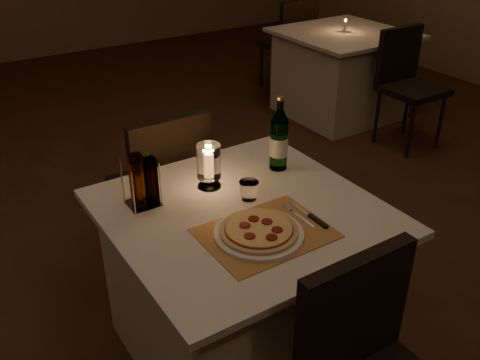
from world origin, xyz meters
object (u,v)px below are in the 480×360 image
plate (259,234)px  pizza (259,230)px  neighbor_table_right (341,74)px  main_table (243,284)px  tumbler (249,190)px  chair_far (165,178)px  water_bottle (279,140)px  hurricane_candle (209,163)px

plate → pizza: pizza is taller
pizza → neighbor_table_right: 3.15m
main_table → tumbler: tumbler is taller
plate → neighbor_table_right: bearing=41.9°
main_table → plate: (-0.05, -0.18, 0.38)m
main_table → tumbler: 0.41m
tumbler → pizza: bearing=-115.9°
chair_far → tumbler: (0.06, -0.66, 0.23)m
chair_far → water_bottle: size_ratio=2.74×
chair_far → neighbor_table_right: chair_far is taller
pizza → water_bottle: water_bottle is taller
main_table → water_bottle: water_bottle is taller
main_table → hurricane_candle: hurricane_candle is taller
tumbler → water_bottle: bearing=30.8°
water_bottle → hurricane_candle: 0.34m
water_bottle → neighbor_table_right: bearing=41.0°
main_table → water_bottle: (0.32, 0.21, 0.50)m
main_table → plate: 0.42m
water_bottle → neighbor_table_right: (1.96, 1.70, -0.50)m
main_table → neighbor_table_right: 2.97m
water_bottle → chair_far: bearing=122.0°
plate → pizza: bearing=-75.5°
pizza → chair_far: bearing=86.8°
tumbler → neighbor_table_right: size_ratio=0.08×
tumbler → hurricane_candle: 0.20m
chair_far → tumbler: size_ratio=11.55×
main_table → tumbler: bearing=39.9°
hurricane_candle → chair_far: bearing=87.7°
water_bottle → hurricane_candle: water_bottle is taller
main_table → water_bottle: bearing=32.8°
water_bottle → neighbor_table_right: size_ratio=0.33×
chair_far → pizza: chair_far is taller
plate → neighbor_table_right: size_ratio=0.32×
plate → hurricane_candle: 0.42m
pizza → water_bottle: bearing=46.3°
pizza → water_bottle: (0.37, 0.39, 0.11)m
chair_far → water_bottle: water_bottle is taller
plate → neighbor_table_right: (2.32, 2.08, -0.38)m
plate → pizza: (0.00, -0.00, 0.02)m
chair_far → pizza: bearing=-93.2°
main_table → tumbler: size_ratio=12.83×
plate → neighbor_table_right: 3.14m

